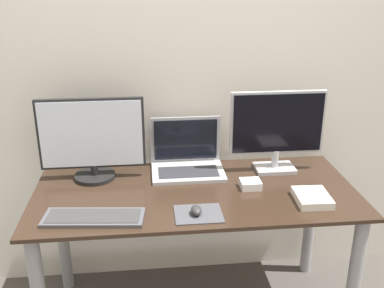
# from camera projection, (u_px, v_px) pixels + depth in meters

# --- Properties ---
(wall_back) EXTENTS (7.00, 0.05, 2.50)m
(wall_back) POSITION_uv_depth(u_px,v_px,m) (187.00, 64.00, 2.35)
(wall_back) COLOR silver
(wall_back) RESTS_ON ground_plane
(desk) EXTENTS (1.54, 0.70, 0.72)m
(desk) POSITION_uv_depth(u_px,v_px,m) (195.00, 216.00, 2.20)
(desk) COLOR #332319
(desk) RESTS_ON ground_plane
(monitor_left) EXTENTS (0.52, 0.20, 0.42)m
(monitor_left) POSITION_uv_depth(u_px,v_px,m) (92.00, 140.00, 2.21)
(monitor_left) COLOR black
(monitor_left) RESTS_ON desk
(monitor_right) EXTENTS (0.49, 0.14, 0.43)m
(monitor_right) POSITION_uv_depth(u_px,v_px,m) (277.00, 129.00, 2.29)
(monitor_right) COLOR #B2B2B7
(monitor_right) RESTS_ON desk
(laptop) EXTENTS (0.37, 0.26, 0.27)m
(laptop) POSITION_uv_depth(u_px,v_px,m) (187.00, 158.00, 2.35)
(laptop) COLOR #ADADB2
(laptop) RESTS_ON desk
(keyboard) EXTENTS (0.44, 0.19, 0.02)m
(keyboard) POSITION_uv_depth(u_px,v_px,m) (94.00, 217.00, 1.90)
(keyboard) COLOR #4C4C51
(keyboard) RESTS_ON desk
(mousepad) EXTENTS (0.21, 0.17, 0.00)m
(mousepad) POSITION_uv_depth(u_px,v_px,m) (198.00, 214.00, 1.94)
(mousepad) COLOR #47474C
(mousepad) RESTS_ON desk
(mouse) EXTENTS (0.05, 0.07, 0.04)m
(mouse) POSITION_uv_depth(u_px,v_px,m) (196.00, 210.00, 1.92)
(mouse) COLOR #333333
(mouse) RESTS_ON mousepad
(book) EXTENTS (0.16, 0.19, 0.04)m
(book) POSITION_uv_depth(u_px,v_px,m) (312.00, 198.00, 2.04)
(book) COLOR silver
(book) RESTS_ON desk
(power_brick) EXTENTS (0.10, 0.09, 0.04)m
(power_brick) POSITION_uv_depth(u_px,v_px,m) (250.00, 184.00, 2.17)
(power_brick) COLOR white
(power_brick) RESTS_ON desk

